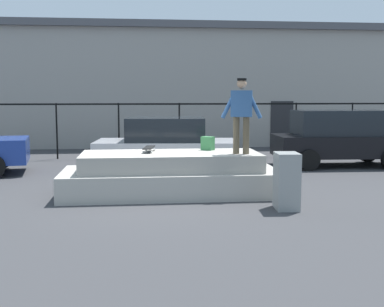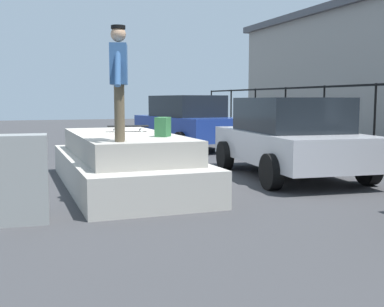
{
  "view_description": "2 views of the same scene",
  "coord_description": "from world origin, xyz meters",
  "px_view_note": "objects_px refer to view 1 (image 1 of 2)",
  "views": [
    {
      "loc": [
        -0.43,
        -11.35,
        2.27
      ],
      "look_at": [
        0.9,
        0.81,
        0.84
      ],
      "focal_mm": 46.92,
      "sensor_mm": 36.0,
      "label": 1
    },
    {
      "loc": [
        8.99,
        -1.89,
        1.57
      ],
      "look_at": [
        0.87,
        1.11,
        0.61
      ],
      "focal_mm": 45.65,
      "sensor_mm": 36.0,
      "label": 2
    }
  ],
  "objects_px": {
    "skateboard": "(149,148)",
    "car_silver_sedan_mid": "(166,144)",
    "car_black_hatchback_far": "(341,137)",
    "utility_box": "(287,181)",
    "backpack": "(208,143)",
    "skateboarder": "(241,110)"
  },
  "relations": [
    {
      "from": "skateboard",
      "to": "car_silver_sedan_mid",
      "type": "bearing_deg",
      "value": 79.86
    },
    {
      "from": "car_black_hatchback_far",
      "to": "utility_box",
      "type": "xyz_separation_m",
      "value": [
        -3.51,
        -5.75,
        -0.37
      ]
    },
    {
      "from": "backpack",
      "to": "car_silver_sedan_mid",
      "type": "bearing_deg",
      "value": -38.68
    },
    {
      "from": "skateboard",
      "to": "utility_box",
      "type": "height_order",
      "value": "utility_box"
    },
    {
      "from": "car_silver_sedan_mid",
      "to": "skateboard",
      "type": "bearing_deg",
      "value": -100.14
    },
    {
      "from": "skateboarder",
      "to": "car_silver_sedan_mid",
      "type": "relative_size",
      "value": 0.39
    },
    {
      "from": "car_silver_sedan_mid",
      "to": "car_black_hatchback_far",
      "type": "distance_m",
      "value": 5.64
    },
    {
      "from": "skateboard",
      "to": "utility_box",
      "type": "bearing_deg",
      "value": -36.19
    },
    {
      "from": "backpack",
      "to": "car_silver_sedan_mid",
      "type": "height_order",
      "value": "car_silver_sedan_mid"
    },
    {
      "from": "utility_box",
      "to": "car_silver_sedan_mid",
      "type": "bearing_deg",
      "value": 116.26
    },
    {
      "from": "backpack",
      "to": "skateboard",
      "type": "bearing_deg",
      "value": 46.46
    },
    {
      "from": "backpack",
      "to": "car_silver_sedan_mid",
      "type": "relative_size",
      "value": 0.08
    },
    {
      "from": "skateboard",
      "to": "car_silver_sedan_mid",
      "type": "height_order",
      "value": "car_silver_sedan_mid"
    },
    {
      "from": "skateboarder",
      "to": "car_silver_sedan_mid",
      "type": "xyz_separation_m",
      "value": [
        -1.46,
        3.8,
        -1.11
      ]
    },
    {
      "from": "skateboard",
      "to": "car_silver_sedan_mid",
      "type": "relative_size",
      "value": 0.19
    },
    {
      "from": "skateboarder",
      "to": "car_black_hatchback_far",
      "type": "height_order",
      "value": "skateboarder"
    },
    {
      "from": "skateboarder",
      "to": "backpack",
      "type": "height_order",
      "value": "skateboarder"
    },
    {
      "from": "skateboarder",
      "to": "car_black_hatchback_far",
      "type": "relative_size",
      "value": 0.4
    },
    {
      "from": "skateboarder",
      "to": "skateboard",
      "type": "xyz_separation_m",
      "value": [
        -2.04,
        0.58,
        -0.87
      ]
    },
    {
      "from": "skateboarder",
      "to": "backpack",
      "type": "distance_m",
      "value": 1.34
    },
    {
      "from": "skateboard",
      "to": "utility_box",
      "type": "distance_m",
      "value": 3.36
    },
    {
      "from": "skateboard",
      "to": "backpack",
      "type": "distance_m",
      "value": 1.44
    }
  ]
}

